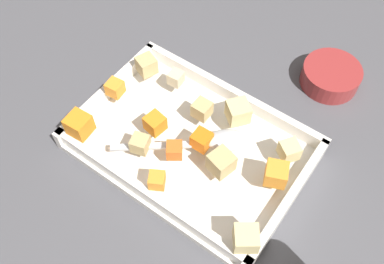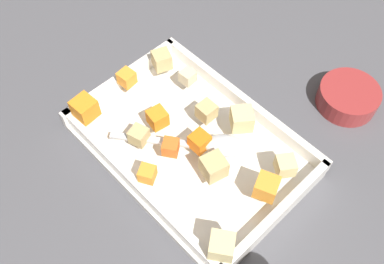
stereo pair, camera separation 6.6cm
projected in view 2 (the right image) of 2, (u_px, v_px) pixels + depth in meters
ground_plane at (196, 157)px, 0.70m from camera, size 4.00×4.00×0.00m
baking_dish at (192, 145)px, 0.69m from camera, size 0.36×0.24×0.04m
carrot_chunk_far_right at (85, 108)px, 0.68m from camera, size 0.04×0.04×0.03m
carrot_chunk_heap_top at (201, 140)px, 0.65m from camera, size 0.03×0.03×0.03m
carrot_chunk_corner_nw at (147, 174)px, 0.62m from camera, size 0.03×0.03×0.02m
carrot_chunk_heap_side at (158, 118)px, 0.67m from camera, size 0.03×0.03×0.03m
carrot_chunk_under_handle at (267, 187)px, 0.60m from camera, size 0.04×0.04×0.03m
carrot_chunk_near_spoon at (171, 147)px, 0.64m from camera, size 0.03×0.03×0.02m
carrot_chunk_corner_ne at (125, 79)px, 0.71m from camera, size 0.03×0.03×0.02m
potato_chunk_rim_edge at (214, 167)px, 0.62m from camera, size 0.04×0.04×0.03m
potato_chunk_far_left at (162, 60)px, 0.73m from camera, size 0.04×0.04×0.03m
potato_chunk_corner_sw at (285, 166)px, 0.62m from camera, size 0.04×0.04×0.03m
potato_chunk_near_right at (206, 111)px, 0.68m from camera, size 0.03×0.03×0.03m
potato_chunk_front_center at (139, 136)px, 0.65m from camera, size 0.03×0.03×0.03m
potato_chunk_back_center at (242, 119)px, 0.67m from camera, size 0.05×0.05×0.03m
potato_chunk_corner_se at (188, 76)px, 0.72m from camera, size 0.02×0.02×0.02m
potato_chunk_near_left at (222, 246)px, 0.56m from camera, size 0.04×0.04×0.03m
serving_spoon at (216, 145)px, 0.65m from camera, size 0.18×0.15×0.02m
small_prep_bowl at (348, 97)px, 0.74m from camera, size 0.10×0.10×0.04m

